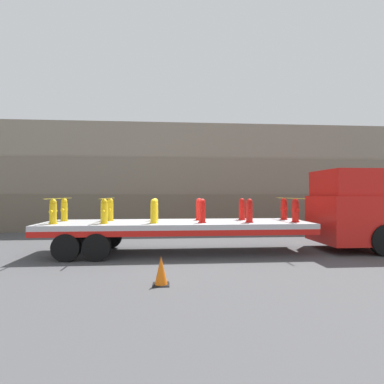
# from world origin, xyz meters

# --- Properties ---
(ground_plane) EXTENTS (120.00, 120.00, 0.00)m
(ground_plane) POSITION_xyz_m (0.00, 0.00, 0.00)
(ground_plane) COLOR #474749
(rock_cliff) EXTENTS (60.00, 3.30, 6.72)m
(rock_cliff) POSITION_xyz_m (0.00, 8.40, 3.36)
(rock_cliff) COLOR #665B4C
(rock_cliff) RESTS_ON ground_plane
(truck_cab) EXTENTS (2.78, 2.65, 3.22)m
(truck_cab) POSITION_xyz_m (7.10, 0.00, 1.59)
(truck_cab) COLOR red
(truck_cab) RESTS_ON ground_plane
(flatbed_trailer) EXTENTS (10.06, 2.67, 1.20)m
(flatbed_trailer) POSITION_xyz_m (-0.55, 0.00, 0.99)
(flatbed_trailer) COLOR #B2B2B7
(flatbed_trailer) RESTS_ON ground_plane
(fire_hydrant_yellow_near_0) EXTENTS (0.30, 0.54, 0.89)m
(fire_hydrant_yellow_near_0) POSITION_xyz_m (-4.43, -0.57, 1.63)
(fire_hydrant_yellow_near_0) COLOR gold
(fire_hydrant_yellow_near_0) RESTS_ON flatbed_trailer
(fire_hydrant_yellow_far_0) EXTENTS (0.30, 0.54, 0.89)m
(fire_hydrant_yellow_far_0) POSITION_xyz_m (-4.43, 0.57, 1.63)
(fire_hydrant_yellow_far_0) COLOR gold
(fire_hydrant_yellow_far_0) RESTS_ON flatbed_trailer
(fire_hydrant_yellow_near_1) EXTENTS (0.30, 0.54, 0.89)m
(fire_hydrant_yellow_near_1) POSITION_xyz_m (-2.66, -0.57, 1.63)
(fire_hydrant_yellow_near_1) COLOR gold
(fire_hydrant_yellow_near_1) RESTS_ON flatbed_trailer
(fire_hydrant_yellow_far_1) EXTENTS (0.30, 0.54, 0.89)m
(fire_hydrant_yellow_far_1) POSITION_xyz_m (-2.66, 0.57, 1.63)
(fire_hydrant_yellow_far_1) COLOR gold
(fire_hydrant_yellow_far_1) RESTS_ON flatbed_trailer
(fire_hydrant_yellow_near_2) EXTENTS (0.30, 0.54, 0.89)m
(fire_hydrant_yellow_near_2) POSITION_xyz_m (-0.89, -0.57, 1.63)
(fire_hydrant_yellow_near_2) COLOR gold
(fire_hydrant_yellow_near_2) RESTS_ON flatbed_trailer
(fire_hydrant_yellow_far_2) EXTENTS (0.30, 0.54, 0.89)m
(fire_hydrant_yellow_far_2) POSITION_xyz_m (-0.89, 0.57, 1.63)
(fire_hydrant_yellow_far_2) COLOR gold
(fire_hydrant_yellow_far_2) RESTS_ON flatbed_trailer
(fire_hydrant_red_near_3) EXTENTS (0.30, 0.54, 0.89)m
(fire_hydrant_red_near_3) POSITION_xyz_m (0.89, -0.57, 1.63)
(fire_hydrant_red_near_3) COLOR red
(fire_hydrant_red_near_3) RESTS_ON flatbed_trailer
(fire_hydrant_red_far_3) EXTENTS (0.30, 0.54, 0.89)m
(fire_hydrant_red_far_3) POSITION_xyz_m (0.89, 0.57, 1.63)
(fire_hydrant_red_far_3) COLOR red
(fire_hydrant_red_far_3) RESTS_ON flatbed_trailer
(fire_hydrant_red_near_4) EXTENTS (0.30, 0.54, 0.89)m
(fire_hydrant_red_near_4) POSITION_xyz_m (2.66, -0.57, 1.63)
(fire_hydrant_red_near_4) COLOR red
(fire_hydrant_red_near_4) RESTS_ON flatbed_trailer
(fire_hydrant_red_far_4) EXTENTS (0.30, 0.54, 0.89)m
(fire_hydrant_red_far_4) POSITION_xyz_m (2.66, 0.57, 1.63)
(fire_hydrant_red_far_4) COLOR red
(fire_hydrant_red_far_4) RESTS_ON flatbed_trailer
(fire_hydrant_red_near_5) EXTENTS (0.30, 0.54, 0.89)m
(fire_hydrant_red_near_5) POSITION_xyz_m (4.43, -0.57, 1.63)
(fire_hydrant_red_near_5) COLOR red
(fire_hydrant_red_near_5) RESTS_ON flatbed_trailer
(fire_hydrant_red_far_5) EXTENTS (0.30, 0.54, 0.89)m
(fire_hydrant_red_far_5) POSITION_xyz_m (4.43, 0.57, 1.63)
(fire_hydrant_red_far_5) COLOR red
(fire_hydrant_red_far_5) RESTS_ON flatbed_trailer
(cargo_strap_rear) EXTENTS (0.05, 2.78, 0.01)m
(cargo_strap_rear) POSITION_xyz_m (-4.43, 0.00, 2.10)
(cargo_strap_rear) COLOR yellow
(cargo_strap_rear) RESTS_ON fire_hydrant_yellow_near_0
(cargo_strap_middle) EXTENTS (0.05, 2.78, 0.01)m
(cargo_strap_middle) POSITION_xyz_m (-2.66, 0.00, 2.10)
(cargo_strap_middle) COLOR yellow
(cargo_strap_middle) RESTS_ON fire_hydrant_yellow_near_1
(cargo_strap_front) EXTENTS (0.05, 2.78, 0.01)m
(cargo_strap_front) POSITION_xyz_m (4.43, 0.00, 2.10)
(cargo_strap_front) COLOR yellow
(cargo_strap_front) RESTS_ON fire_hydrant_red_near_5
(traffic_cone) EXTENTS (0.41, 0.41, 0.72)m
(traffic_cone) POSITION_xyz_m (-0.54, -4.05, 0.35)
(traffic_cone) COLOR black
(traffic_cone) RESTS_ON ground_plane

